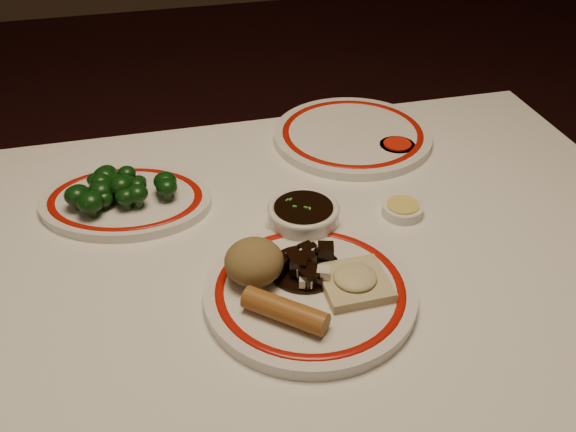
% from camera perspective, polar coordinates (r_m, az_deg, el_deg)
% --- Properties ---
extents(dining_table, '(1.20, 0.90, 0.75)m').
position_cam_1_polar(dining_table, '(0.96, 0.03, -8.92)').
color(dining_table, white).
rests_on(dining_table, ground).
extents(main_plate, '(0.29, 0.29, 0.02)m').
position_cam_1_polar(main_plate, '(0.85, 1.98, -6.80)').
color(main_plate, white).
rests_on(main_plate, dining_table).
extents(rice_mound, '(0.08, 0.08, 0.06)m').
position_cam_1_polar(rice_mound, '(0.84, -3.03, -4.07)').
color(rice_mound, olive).
rests_on(rice_mound, main_plate).
extents(spring_roll, '(0.10, 0.10, 0.03)m').
position_cam_1_polar(spring_roll, '(0.79, -0.26, -8.42)').
color(spring_roll, '#9C6126').
rests_on(spring_roll, main_plate).
extents(fried_wonton, '(0.09, 0.09, 0.02)m').
position_cam_1_polar(fried_wonton, '(0.84, 5.96, -5.76)').
color(fried_wonton, '#C8BE8D').
rests_on(fried_wonton, main_plate).
extents(stirfry_heap, '(0.10, 0.10, 0.03)m').
position_cam_1_polar(stirfry_heap, '(0.86, 1.67, -4.39)').
color(stirfry_heap, black).
rests_on(stirfry_heap, main_plate).
extents(broccoli_plate, '(0.31, 0.28, 0.02)m').
position_cam_1_polar(broccoli_plate, '(1.05, -14.22, 1.31)').
color(broccoli_plate, white).
rests_on(broccoli_plate, dining_table).
extents(broccoli_pile, '(0.17, 0.12, 0.05)m').
position_cam_1_polar(broccoli_pile, '(1.03, -15.05, 2.46)').
color(broccoli_pile, '#23471C').
rests_on(broccoli_pile, broccoli_plate).
extents(soy_bowl, '(0.11, 0.11, 0.04)m').
position_cam_1_polar(soy_bowl, '(0.96, 1.37, -0.21)').
color(soy_bowl, white).
rests_on(soy_bowl, dining_table).
extents(sweet_sour_dish, '(0.06, 0.06, 0.02)m').
position_cam_1_polar(sweet_sour_dish, '(1.17, 9.66, 5.98)').
color(sweet_sour_dish, white).
rests_on(sweet_sour_dish, dining_table).
extents(mustard_dish, '(0.06, 0.06, 0.02)m').
position_cam_1_polar(mustard_dish, '(1.01, 10.14, 0.58)').
color(mustard_dish, white).
rests_on(mustard_dish, dining_table).
extents(far_plate, '(0.37, 0.37, 0.02)m').
position_cam_1_polar(far_plate, '(1.20, 5.74, 7.17)').
color(far_plate, white).
rests_on(far_plate, dining_table).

